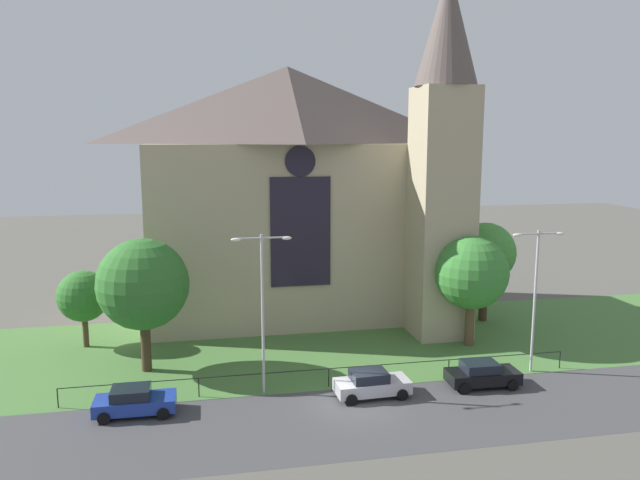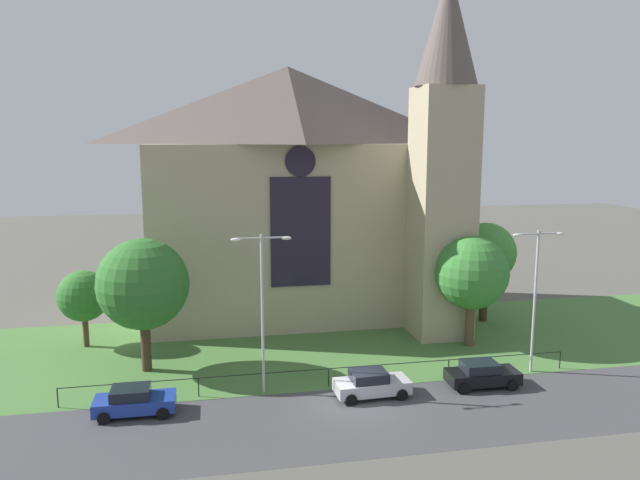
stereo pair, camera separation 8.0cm
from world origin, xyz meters
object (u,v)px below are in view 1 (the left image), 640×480
object	(u,v)px
streetlamp_far	(536,284)
parked_car_black	(482,374)
church_building	(299,190)
tree_right_near	(472,273)
tree_left_far	(83,296)
parked_car_blue	(134,401)
parked_car_silver	(371,384)
tree_left_near	(143,285)
tree_right_far	(485,253)
streetlamp_near	(262,295)

from	to	relation	value
streetlamp_far	parked_car_black	distance (m)	6.56
church_building	tree_right_near	distance (m)	15.41
church_building	tree_left_far	world-z (taller)	church_building
tree_right_near	parked_car_blue	world-z (taller)	tree_right_near
tree_left_far	parked_car_silver	distance (m)	21.23
church_building	streetlamp_far	size ratio (longest dim) A/B	2.90
tree_right_near	tree_left_near	world-z (taller)	tree_left_near
tree_left_near	streetlamp_far	world-z (taller)	streetlamp_far
tree_right_far	parked_car_blue	xyz separation A→B (m)	(-25.69, -12.18, -4.73)
church_building	streetlamp_far	bearing A→B (deg)	-51.79
streetlamp_far	parked_car_blue	size ratio (longest dim) A/B	2.12
church_building	parked_car_black	distance (m)	21.15
streetlamp_near	parked_car_blue	bearing A→B (deg)	-167.70
streetlamp_far	parked_car_blue	world-z (taller)	streetlamp_far
church_building	tree_left_far	bearing A→B (deg)	-161.84
tree_left_far	streetlamp_near	size ratio (longest dim) A/B	0.59
streetlamp_near	streetlamp_far	distance (m)	16.77
tree_left_far	parked_car_blue	world-z (taller)	tree_left_far
church_building	parked_car_blue	xyz separation A→B (m)	(-11.62, -16.99, -9.53)
tree_right_near	parked_car_silver	xyz separation A→B (m)	(-9.16, -7.07, -4.46)
church_building	parked_car_silver	world-z (taller)	church_building
parked_car_black	tree_left_near	bearing A→B (deg)	163.56
church_building	tree_right_near	bearing A→B (deg)	-44.00
tree_right_near	parked_car_black	world-z (taller)	tree_right_near
tree_right_far	parked_car_black	size ratio (longest dim) A/B	1.86
church_building	parked_car_silver	distance (m)	19.69
tree_right_far	parked_car_blue	bearing A→B (deg)	-154.63
streetlamp_near	parked_car_silver	size ratio (longest dim) A/B	2.16
streetlamp_near	church_building	bearing A→B (deg)	73.41
streetlamp_far	parked_car_blue	bearing A→B (deg)	-176.32
tree_right_near	tree_left_near	xyz separation A→B (m)	(-21.95, -0.56, 0.35)
tree_left_near	streetlamp_far	distance (m)	24.13
church_building	parked_car_silver	xyz separation A→B (m)	(1.31, -17.18, -9.53)
tree_left_far	streetlamp_far	bearing A→B (deg)	-19.92
tree_right_far	tree_right_near	bearing A→B (deg)	-124.22
tree_right_far	parked_car_silver	distance (m)	18.39
tree_left_far	parked_car_blue	size ratio (longest dim) A/B	1.29
church_building	parked_car_silver	size ratio (longest dim) A/B	6.09
tree_left_far	streetlamp_far	distance (m)	30.03
tree_right_far	streetlamp_near	distance (m)	21.50
church_building	streetlamp_near	size ratio (longest dim) A/B	2.82
parked_car_blue	parked_car_black	bearing A→B (deg)	0.36
tree_left_far	parked_car_silver	bearing A→B (deg)	-34.58
tree_left_near	parked_car_silver	xyz separation A→B (m)	(12.79, -6.52, -4.81)
streetlamp_near	parked_car_silver	xyz separation A→B (m)	(5.92, -1.72, -5.03)
church_building	parked_car_black	world-z (taller)	church_building
streetlamp_near	parked_car_silver	distance (m)	7.95
parked_car_blue	parked_car_silver	bearing A→B (deg)	-0.28
tree_right_near	streetlamp_far	xyz separation A→B (m)	(1.70, -5.35, 0.43)
tree_right_near	parked_car_silver	distance (m)	12.40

